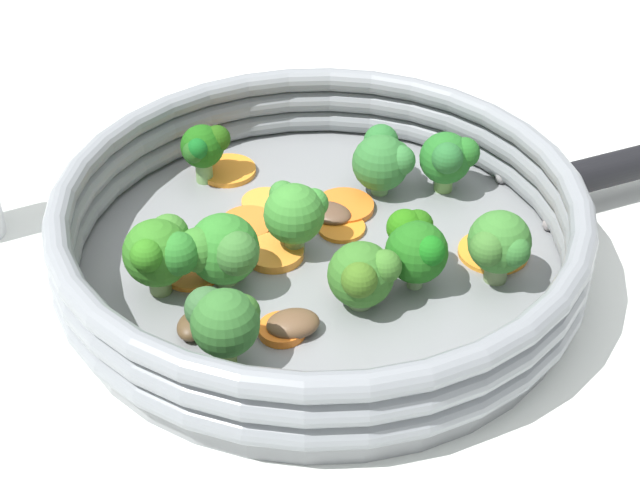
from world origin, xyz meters
name	(u,v)px	position (x,y,z in m)	size (l,w,h in m)	color
ground_plane	(320,276)	(0.00, 0.00, 0.00)	(4.00, 4.00, 0.00)	white
skillet	(320,267)	(0.00, 0.00, 0.01)	(0.33, 0.33, 0.02)	gray
skillet_rim_wall	(320,226)	(0.00, 0.00, 0.04)	(0.35, 0.35, 0.05)	gray
skillet_rivet_left	(549,224)	(-0.13, -0.10, 0.02)	(0.01, 0.01, 0.01)	gray
skillet_rivet_right	(501,178)	(-0.08, -0.14, 0.02)	(0.01, 0.01, 0.01)	gray
carrot_slice_0	(228,171)	(0.11, -0.06, 0.02)	(0.04, 0.04, 0.00)	orange
carrot_slice_1	(265,203)	(0.06, -0.04, 0.02)	(0.03, 0.03, 0.00)	orange
carrot_slice_2	(493,252)	(-0.10, -0.05, 0.02)	(0.05, 0.05, 0.00)	orange
carrot_slice_3	(340,227)	(0.00, -0.03, 0.02)	(0.03, 0.03, 0.00)	orange
carrot_slice_4	(344,207)	(0.01, -0.06, 0.02)	(0.04, 0.04, 0.00)	orange
carrot_slice_5	(361,275)	(-0.03, 0.01, 0.02)	(0.03, 0.03, 0.01)	orange
carrot_slice_6	(192,272)	(0.07, 0.05, 0.02)	(0.04, 0.04, 0.00)	orange
carrot_slice_7	(274,253)	(0.03, 0.01, 0.02)	(0.04, 0.04, 0.01)	orange
carrot_slice_8	(282,330)	(-0.01, 0.08, 0.02)	(0.03, 0.03, 0.01)	orange
carrot_slice_9	(248,224)	(0.06, -0.01, 0.02)	(0.04, 0.04, 0.01)	orange
broccoli_floret_0	(384,159)	(-0.01, -0.09, 0.04)	(0.05, 0.05, 0.05)	#80B36D
broccoli_floret_1	(222,250)	(0.04, 0.05, 0.04)	(0.05, 0.05, 0.05)	#84B36C
broccoli_floret_2	(363,275)	(-0.04, 0.03, 0.04)	(0.05, 0.05, 0.04)	#84A56B
broccoli_floret_3	(418,244)	(-0.07, -0.01, 0.04)	(0.04, 0.04, 0.05)	#85A46E
broccoli_floret_4	(161,251)	(0.07, 0.07, 0.05)	(0.05, 0.05, 0.05)	olive
broccoli_floret_5	(499,245)	(-0.11, -0.03, 0.04)	(0.04, 0.05, 0.05)	#6F8654
broccoli_floret_6	(224,320)	(0.01, 0.11, 0.05)	(0.05, 0.04, 0.05)	olive
broccoli_floret_7	(448,158)	(-0.05, -0.11, 0.04)	(0.04, 0.04, 0.05)	#74A353
broccoli_floret_8	(204,147)	(0.11, -0.05, 0.04)	(0.03, 0.04, 0.04)	#729E57
broccoli_floret_9	(295,212)	(0.02, 0.00, 0.05)	(0.04, 0.04, 0.05)	#69854B
mushroom_piece_0	(329,213)	(0.01, -0.04, 0.02)	(0.03, 0.02, 0.01)	brown
mushroom_piece_1	(293,324)	(-0.02, 0.07, 0.02)	(0.03, 0.02, 0.01)	brown
mushroom_piece_2	(193,326)	(0.04, 0.10, 0.02)	(0.03, 0.02, 0.01)	brown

